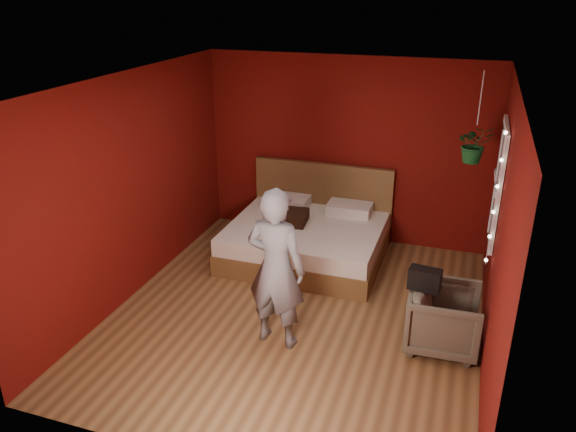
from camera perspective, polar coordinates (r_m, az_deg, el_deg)
The scene contains 10 objects.
floor at distance 6.47m, azimuth 0.85°, elevation -9.93°, with size 4.50×4.50×0.00m, color olive.
room_walls at distance 5.73m, azimuth 0.95°, elevation 4.32°, with size 4.04×4.54×2.62m.
window at distance 6.41m, azimuth 20.53°, elevation 3.18°, with size 0.05×0.97×1.27m.
fairy_lights at distance 5.91m, azimuth 20.32°, elevation 1.60°, with size 0.04×0.04×1.45m.
bed at distance 7.61m, azimuth 2.03°, elevation -2.12°, with size 2.02×1.71×1.11m.
person at distance 5.60m, azimuth -1.23°, elevation -5.36°, with size 0.62×0.41×1.71m, color slate.
armchair at distance 6.00m, azimuth 15.54°, elevation -10.00°, with size 0.71×0.73×0.66m, color #6A6853.
handbag at distance 5.73m, azimuth 13.73°, elevation -6.26°, with size 0.31×0.16×0.22m, color black.
throw_pillow at distance 7.48m, azimuth 0.30°, elevation -0.12°, with size 0.42×0.42×0.15m, color black.
hanging_plant at distance 6.77m, azimuth 18.42°, elevation 6.95°, with size 0.47×0.43×1.04m.
Camera 1 is at (1.64, -5.18, 3.51)m, focal length 35.00 mm.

